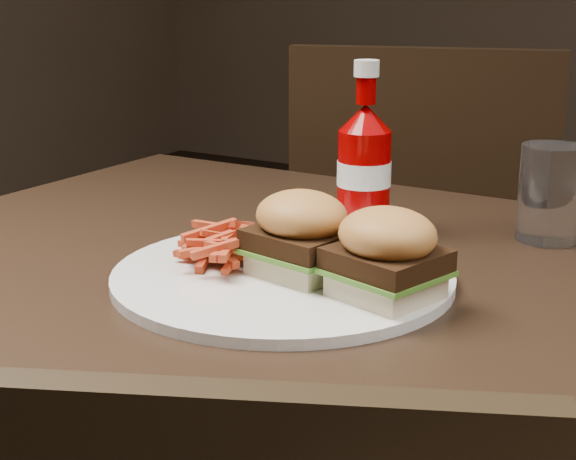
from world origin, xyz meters
The scene contains 8 objects.
dining_table centered at (0.00, 0.00, 0.73)m, with size 1.20×0.80×0.04m, color black.
chair_far centered at (-0.28, 0.81, 0.43)m, with size 0.46×0.46×0.04m, color black.
plate centered at (-0.09, -0.03, 0.76)m, with size 0.33×0.33×0.01m, color white.
sandwich_half_a centered at (-0.07, -0.03, 0.77)m, with size 0.08×0.08×0.02m, color beige.
sandwich_half_b centered at (0.02, -0.05, 0.77)m, with size 0.08×0.08×0.02m, color beige.
fries_pile centered at (-0.16, -0.04, 0.78)m, with size 0.10×0.10×0.04m, color red, non-canonical shape.
ketchup_bottle centered at (-0.10, 0.15, 0.81)m, with size 0.06×0.06×0.12m, color #880001.
tumbler centered at (0.09, 0.24, 0.81)m, with size 0.07×0.07×0.11m, color white.
Camera 1 is at (0.33, -0.73, 1.04)m, focal length 55.00 mm.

